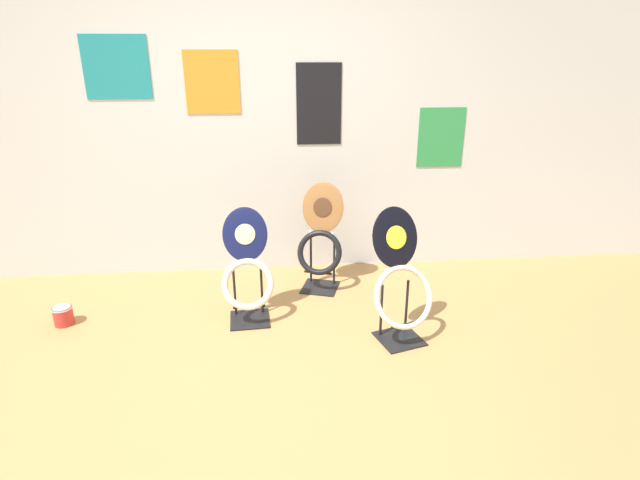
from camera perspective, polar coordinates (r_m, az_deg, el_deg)
ground_plane at (r=2.87m, az=-7.49°, el=-18.96°), size 14.00×14.00×0.00m
wall_back at (r=4.20m, az=-7.57°, el=13.48°), size 8.00×0.07×2.60m
toilet_seat_display_woodgrain at (r=3.98m, az=0.08°, el=-0.12°), size 0.42×0.39×0.86m
toilet_seat_display_navy_moon at (r=3.55m, az=-8.31°, el=-3.90°), size 0.38×0.35×0.80m
toilet_seat_display_jazz_black at (r=3.30m, az=9.18°, el=-4.68°), size 0.47×0.43×0.89m
paint_can at (r=4.01m, az=-27.30°, el=-7.61°), size 0.14×0.14×0.14m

